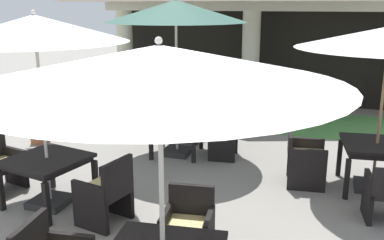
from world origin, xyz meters
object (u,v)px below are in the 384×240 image
at_px(patio_chair_near_foreground_north, 187,121).
at_px(patio_umbrella_mid_left, 35,31).
at_px(patio_chair_near_foreground_east, 225,136).
at_px(patio_chair_mid_right_north, 188,229).
at_px(patio_table_far_back, 376,149).
at_px(patio_chair_far_back_west, 304,159).
at_px(patio_chair_mid_left_east, 106,193).
at_px(patio_chair_mid_left_west, 0,166).
at_px(patio_table_near_foreground, 177,123).
at_px(patio_umbrella_near_foreground, 176,13).
at_px(patio_umbrella_mid_right, 159,67).
at_px(potted_palm_left_edge, 39,127).
at_px(patio_table_mid_left, 47,164).

xyz_separation_m(patio_chair_near_foreground_north, patio_umbrella_mid_left, (-0.89, -3.55, 2.07)).
relative_size(patio_chair_near_foreground_east, patio_chair_mid_right_north, 1.01).
relative_size(patio_table_far_back, patio_chair_far_back_west, 1.29).
xyz_separation_m(patio_chair_mid_left_east, patio_chair_mid_left_west, (-2.07, 0.44, -0.03)).
xyz_separation_m(patio_table_near_foreground, patio_chair_far_back_west, (2.42, -0.70, -0.21)).
bearing_deg(patio_umbrella_near_foreground, patio_chair_near_foreground_north, 96.84).
relative_size(patio_chair_mid_left_east, patio_umbrella_mid_right, 0.31).
bearing_deg(patio_umbrella_near_foreground, patio_umbrella_mid_right, -71.59).
distance_m(patio_chair_near_foreground_north, patio_chair_mid_left_east, 3.77).
xyz_separation_m(patio_chair_near_foreground_east, patio_umbrella_mid_right, (0.54, -4.49, 1.94)).
bearing_deg(patio_umbrella_mid_left, patio_chair_near_foreground_north, 75.87).
xyz_separation_m(patio_umbrella_mid_right, patio_chair_mid_right_north, (-0.12, 1.05, -1.97)).
xyz_separation_m(patio_chair_near_foreground_east, patio_umbrella_mid_left, (-1.92, -2.73, 2.07)).
bearing_deg(patio_chair_mid_right_north, patio_chair_mid_left_west, -22.03).
height_order(patio_table_near_foreground, patio_chair_mid_left_west, patio_chair_mid_left_west).
height_order(patio_chair_mid_left_west, patio_table_far_back, patio_chair_mid_left_west).
xyz_separation_m(patio_table_near_foreground, patio_chair_mid_right_north, (1.33, -3.33, -0.25)).
relative_size(patio_chair_mid_left_east, potted_palm_left_edge, 0.83).
xyz_separation_m(patio_chair_mid_left_west, patio_umbrella_mid_right, (3.50, -1.98, 1.96)).
distance_m(patio_table_near_foreground, patio_umbrella_mid_right, 4.92).
bearing_deg(patio_umbrella_mid_right, patio_chair_near_foreground_east, 96.83).
xyz_separation_m(patio_chair_near_foreground_north, patio_table_mid_left, (-0.89, -3.55, 0.23)).
distance_m(patio_table_near_foreground, potted_palm_left_edge, 3.00).
xyz_separation_m(patio_chair_near_foreground_east, patio_chair_mid_left_east, (-0.89, -2.95, 0.01)).
relative_size(patio_chair_mid_left_east, patio_table_far_back, 0.84).
xyz_separation_m(patio_umbrella_mid_left, patio_chair_far_back_west, (3.42, 1.92, -2.06)).
height_order(patio_umbrella_near_foreground, patio_chair_mid_left_west, patio_umbrella_near_foreground).
xyz_separation_m(patio_chair_near_foreground_east, potted_palm_left_edge, (-3.90, -0.32, -0.08)).
bearing_deg(patio_chair_far_back_west, patio_umbrella_mid_right, -20.91).
bearing_deg(patio_chair_far_back_west, patio_chair_near_foreground_east, -124.80).
distance_m(patio_umbrella_near_foreground, patio_table_mid_left, 3.46).
distance_m(patio_umbrella_mid_left, patio_chair_mid_left_east, 2.31).
xyz_separation_m(patio_table_mid_left, patio_chair_far_back_west, (3.42, 1.92, -0.21)).
xyz_separation_m(patio_chair_near_foreground_north, patio_umbrella_mid_right, (1.57, -5.30, 1.95)).
distance_m(patio_table_near_foreground, patio_chair_near_foreground_north, 0.96).
relative_size(patio_umbrella_mid_left, patio_chair_mid_left_west, 3.12).
bearing_deg(patio_chair_mid_right_north, patio_table_far_back, -134.71).
bearing_deg(patio_chair_far_back_west, patio_table_mid_left, -67.02).
bearing_deg(potted_palm_left_edge, patio_chair_near_foreground_east, 4.63).
bearing_deg(patio_chair_far_back_west, patio_chair_mid_left_west, -75.41).
bearing_deg(patio_chair_mid_left_east, patio_chair_mid_right_north, -98.77).
xyz_separation_m(patio_chair_mid_left_east, patio_chair_mid_right_north, (1.30, -0.49, -0.04)).
bearing_deg(patio_chair_mid_right_north, patio_umbrella_mid_right, 90.00).
height_order(patio_chair_near_foreground_east, patio_chair_mid_left_west, patio_chair_mid_left_west).
xyz_separation_m(patio_umbrella_mid_left, patio_chair_mid_left_west, (-1.04, 0.22, -2.08)).
xyz_separation_m(patio_table_mid_left, patio_umbrella_mid_right, (2.46, -1.76, 1.72)).
bearing_deg(patio_chair_mid_left_east, patio_umbrella_near_foreground, 12.55).
bearing_deg(potted_palm_left_edge, patio_chair_mid_right_north, -35.89).
bearing_deg(patio_table_mid_left, patio_umbrella_mid_right, -35.55).
xyz_separation_m(patio_table_mid_left, potted_palm_left_edge, (-1.97, 2.41, -0.30)).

